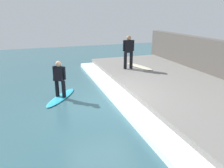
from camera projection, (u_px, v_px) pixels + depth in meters
name	position (u px, v px, depth m)	size (l,w,h in m)	color
ground_plane	(100.00, 103.00, 8.02)	(28.00, 28.00, 0.00)	#335B66
concrete_ledge	(179.00, 89.00, 9.01)	(4.40, 12.15, 0.36)	slate
wave_foam_crest	(121.00, 98.00, 8.24)	(0.76, 11.55, 0.19)	white
surfboard_riding	(61.00, 97.00, 8.51)	(1.54, 1.94, 0.06)	#2DADD1
surfer_riding	(59.00, 77.00, 8.25)	(0.52, 0.52, 1.41)	black
surfer_waiting_near	(128.00, 50.00, 11.09)	(0.57, 0.32, 1.70)	black
surfboard_waiting_near	(139.00, 66.00, 11.74)	(0.97, 2.00, 0.06)	beige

